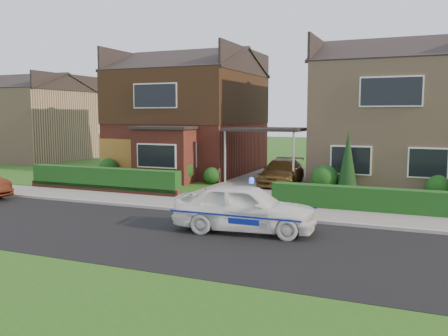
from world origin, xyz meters
The scene contains 25 objects.
ground centered at (0.00, 0.00, 0.00)m, with size 120.00×120.00×0.00m, color #175316.
road centered at (0.00, 0.00, 0.00)m, with size 60.00×6.00×0.02m, color black.
kerb centered at (0.00, 3.05, 0.06)m, with size 60.00×0.16×0.12m, color #9E9993.
sidewalk centered at (0.00, 4.10, 0.05)m, with size 60.00×2.00×0.10m, color slate.
grass_verge centered at (0.00, -5.00, 0.00)m, with size 60.00×4.00×0.01m, color #175316.
driveway centered at (0.00, 11.00, 0.06)m, with size 3.80×12.00×0.12m, color #666059.
house_left centered at (-5.78, 13.90, 3.81)m, with size 7.50×9.53×7.25m.
house_right centered at (5.80, 13.99, 3.66)m, with size 7.50×8.06×7.25m.
carport_link centered at (0.00, 10.95, 2.66)m, with size 3.80×3.00×2.77m.
garage_door centered at (-8.25, 9.96, 1.05)m, with size 2.20×0.10×2.10m, color brown.
dwarf_wall centered at (-5.80, 5.30, 0.18)m, with size 7.70×0.25×0.36m, color brown.
hedge_left centered at (-5.80, 5.45, 0.00)m, with size 7.50×0.55×0.90m, color #133C14.
hedge_right centered at (5.80, 5.35, 0.00)m, with size 7.50×0.55×0.80m, color #133C14.
shrub_left_far centered at (-8.50, 9.50, 0.54)m, with size 1.08×1.08×1.08m, color #133C14.
shrub_left_mid centered at (-4.00, 9.30, 0.66)m, with size 1.32×1.32×1.32m, color #133C14.
shrub_left_near centered at (-2.40, 9.60, 0.42)m, with size 0.84×0.84×0.84m, color #133C14.
shrub_right_near centered at (3.20, 9.40, 0.60)m, with size 1.20×1.20×1.20m, color #133C14.
shrub_right_mid centered at (7.80, 9.50, 0.48)m, with size 0.96×0.96×0.96m, color #133C14.
conifer_a centered at (4.20, 9.20, 1.30)m, with size 0.90×0.90×2.60m, color black.
neighbour_left centered at (-20.00, 16.00, 2.60)m, with size 6.50×7.00×5.20m, color tan.
police_car centered at (2.43, 1.20, 0.71)m, with size 3.82×4.32×1.58m.
driveway_car centered at (1.00, 10.16, 0.70)m, with size 1.64×4.02×1.17m, color brown.
potted_plant_a centered at (-7.45, 9.00, 0.34)m, with size 0.35×0.24×0.67m, color gray.
potted_plant_b centered at (-8.80, 7.53, 0.39)m, with size 0.43×0.35×0.79m, color gray.
potted_plant_c centered at (-4.59, 6.00, 0.35)m, with size 0.40×0.40×0.71m, color gray.
Camera 1 is at (7.12, -11.58, 3.42)m, focal length 38.00 mm.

